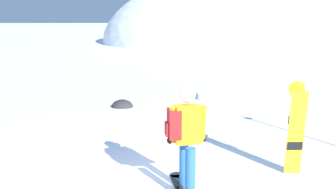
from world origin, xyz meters
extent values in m
plane|color=white|center=(0.00, 0.00, 0.00)|extent=(300.00, 300.00, 0.00)
ellipsoid|color=white|center=(9.76, 36.29, 0.00)|extent=(31.54, 28.39, 14.83)
cylinder|color=black|center=(0.29, 0.32, 0.01)|extent=(0.28, 0.28, 0.02)
cube|color=black|center=(0.37, -0.21, 0.05)|extent=(0.27, 0.17, 0.06)
cylinder|color=#235699|center=(0.37, -0.21, 0.43)|extent=(0.15, 0.15, 0.82)
cylinder|color=#235699|center=(0.43, -0.69, 0.43)|extent=(0.15, 0.15, 0.82)
cube|color=#F4A314|center=(0.40, -0.45, 1.13)|extent=(0.39, 0.27, 0.58)
cylinder|color=#F4A314|center=(0.17, -0.48, 1.13)|extent=(0.12, 0.19, 0.57)
cylinder|color=#F4A314|center=(0.63, -0.42, 1.13)|extent=(0.12, 0.19, 0.57)
sphere|color=black|center=(0.15, -0.45, 0.88)|extent=(0.11, 0.11, 0.11)
sphere|color=black|center=(0.64, -0.38, 0.88)|extent=(0.11, 0.11, 0.11)
cube|color=maroon|center=(0.20, -0.48, 1.15)|extent=(0.22, 0.30, 0.44)
cube|color=maroon|center=(0.10, -0.49, 1.07)|extent=(0.09, 0.21, 0.20)
sphere|color=tan|center=(0.40, -0.45, 1.56)|extent=(0.21, 0.21, 0.21)
sphere|color=silver|center=(0.40, -0.45, 1.59)|extent=(0.25, 0.25, 0.25)
cube|color=navy|center=(0.53, -0.43, 1.56)|extent=(0.05, 0.17, 0.08)
cube|color=orange|center=(2.30, 0.32, 0.75)|extent=(0.28, 0.22, 1.51)
cylinder|color=orange|center=(2.30, 0.42, 1.51)|extent=(0.28, 0.06, 0.28)
cube|color=black|center=(2.30, 0.35, 0.97)|extent=(0.25, 0.09, 0.15)
cube|color=black|center=(2.30, 0.35, 0.53)|extent=(0.25, 0.09, 0.15)
ellipsoid|color=#282628|center=(-1.18, 5.72, 0.00)|extent=(0.66, 0.56, 0.46)
camera|label=1|loc=(0.02, -6.25, 2.72)|focal=43.20mm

